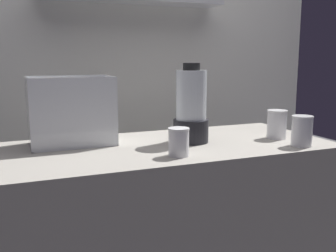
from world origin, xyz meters
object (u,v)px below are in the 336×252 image
Objects in this scene: blender_pitcher at (191,109)px; carrot_display_bin at (71,123)px; juice_cup_beet_far_left at (179,143)px; juice_cup_mango_middle at (277,126)px; juice_cup_pomegranate_left at (302,133)px.

carrot_display_bin is at bearing 163.25° from blender_pitcher.
carrot_display_bin reaches higher than juice_cup_beet_far_left.
juice_cup_mango_middle is (0.40, -0.07, -0.09)m from blender_pitcher.
carrot_display_bin is 0.49m from juice_cup_beet_far_left.
juice_cup_beet_far_left is at bearing -46.22° from carrot_display_bin.
juice_cup_beet_far_left is (-0.15, -0.21, -0.10)m from blender_pitcher.
juice_cup_beet_far_left is 0.55m from juice_cup_pomegranate_left.
juice_cup_pomegranate_left is at bearing -3.93° from juice_cup_beet_far_left.
juice_cup_beet_far_left is at bearing -166.21° from juice_cup_mango_middle.
juice_cup_pomegranate_left is at bearing -23.93° from carrot_display_bin.
carrot_display_bin is 0.97m from juice_cup_pomegranate_left.
carrot_display_bin is at bearing 156.07° from juice_cup_pomegranate_left.
juice_cup_beet_far_left is (0.34, -0.36, -0.05)m from carrot_display_bin.
carrot_display_bin is 1.01× the size of blender_pitcher.
blender_pitcher is 0.48m from juice_cup_pomegranate_left.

